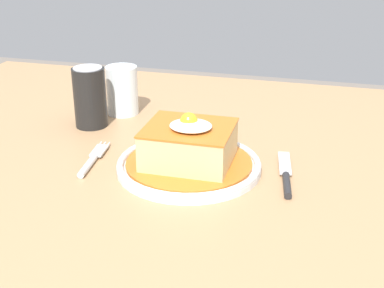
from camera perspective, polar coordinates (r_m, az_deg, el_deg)
dining_table at (r=1.01m, az=-1.30°, el=-6.05°), size 1.36×1.04×0.72m
main_plate at (r=0.93m, az=-0.32°, el=-2.23°), size 0.25×0.25×0.02m
sandwich_meal at (r=0.91m, az=-0.32°, el=-0.30°), size 0.22×0.22×0.09m
fork at (r=0.97m, az=-10.55°, el=-1.74°), size 0.03×0.14×0.01m
knife at (r=0.90m, az=9.91°, el=-3.60°), size 0.04×0.17×0.01m
soda_can at (r=1.12m, az=-10.72°, el=4.88°), size 0.07×0.07×0.12m
drinking_glass at (r=1.18m, az=-7.36°, el=5.30°), size 0.07×0.07×0.10m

